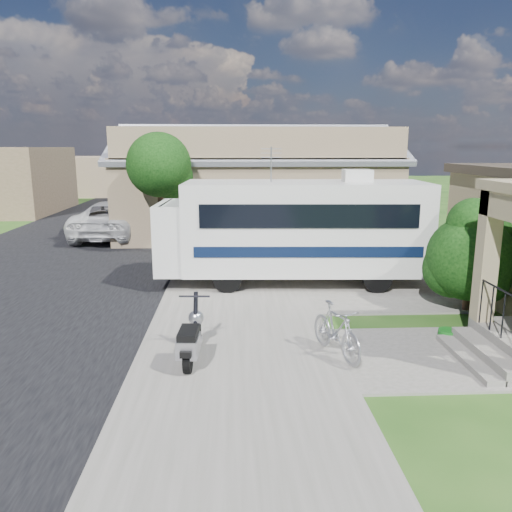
{
  "coord_description": "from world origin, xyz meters",
  "views": [
    {
      "loc": [
        -1.09,
        -9.93,
        4.03
      ],
      "look_at": [
        -0.5,
        2.5,
        1.3
      ],
      "focal_mm": 35.0,
      "sensor_mm": 36.0,
      "label": 1
    }
  ],
  "objects_px": {
    "scooter": "(191,339)",
    "van": "(146,200)",
    "bicycle": "(336,333)",
    "shrub": "(472,254)",
    "motorhome": "(294,227)",
    "pickup_truck": "(118,219)",
    "garden_hose": "(448,335)"
  },
  "relations": [
    {
      "from": "scooter",
      "to": "van",
      "type": "bearing_deg",
      "value": 105.02
    },
    {
      "from": "bicycle",
      "to": "van",
      "type": "distance_m",
      "value": 22.18
    },
    {
      "from": "scooter",
      "to": "shrub",
      "type": "bearing_deg",
      "value": 26.72
    },
    {
      "from": "bicycle",
      "to": "scooter",
      "type": "bearing_deg",
      "value": 163.36
    },
    {
      "from": "scooter",
      "to": "bicycle",
      "type": "bearing_deg",
      "value": 6.27
    },
    {
      "from": "van",
      "to": "scooter",
      "type": "bearing_deg",
      "value": -89.21
    },
    {
      "from": "bicycle",
      "to": "van",
      "type": "height_order",
      "value": "van"
    },
    {
      "from": "motorhome",
      "to": "bicycle",
      "type": "xyz_separation_m",
      "value": [
        0.15,
        -5.48,
        -1.19
      ]
    },
    {
      "from": "pickup_truck",
      "to": "garden_hose",
      "type": "xyz_separation_m",
      "value": [
        9.76,
        -12.84,
        -0.74
      ]
    },
    {
      "from": "motorhome",
      "to": "pickup_truck",
      "type": "bearing_deg",
      "value": 132.98
    },
    {
      "from": "shrub",
      "to": "pickup_truck",
      "type": "bearing_deg",
      "value": 135.22
    },
    {
      "from": "scooter",
      "to": "garden_hose",
      "type": "height_order",
      "value": "scooter"
    },
    {
      "from": "motorhome",
      "to": "scooter",
      "type": "distance_m",
      "value": 6.31
    },
    {
      "from": "motorhome",
      "to": "van",
      "type": "height_order",
      "value": "motorhome"
    },
    {
      "from": "pickup_truck",
      "to": "van",
      "type": "height_order",
      "value": "van"
    },
    {
      "from": "shrub",
      "to": "scooter",
      "type": "height_order",
      "value": "shrub"
    },
    {
      "from": "van",
      "to": "motorhome",
      "type": "bearing_deg",
      "value": -76.69
    },
    {
      "from": "shrub",
      "to": "motorhome",
      "type": "bearing_deg",
      "value": 145.8
    },
    {
      "from": "scooter",
      "to": "van",
      "type": "relative_size",
      "value": 0.28
    },
    {
      "from": "bicycle",
      "to": "garden_hose",
      "type": "bearing_deg",
      "value": -1.18
    },
    {
      "from": "shrub",
      "to": "bicycle",
      "type": "height_order",
      "value": "shrub"
    },
    {
      "from": "pickup_truck",
      "to": "van",
      "type": "relative_size",
      "value": 0.96
    },
    {
      "from": "van",
      "to": "garden_hose",
      "type": "xyz_separation_m",
      "value": [
        9.69,
        -20.16,
        -0.82
      ]
    },
    {
      "from": "motorhome",
      "to": "garden_hose",
      "type": "height_order",
      "value": "motorhome"
    },
    {
      "from": "scooter",
      "to": "bicycle",
      "type": "relative_size",
      "value": 1.02
    },
    {
      "from": "motorhome",
      "to": "garden_hose",
      "type": "distance_m",
      "value": 5.62
    },
    {
      "from": "motorhome",
      "to": "shrub",
      "type": "height_order",
      "value": "motorhome"
    },
    {
      "from": "scooter",
      "to": "pickup_truck",
      "type": "relative_size",
      "value": 0.29
    },
    {
      "from": "motorhome",
      "to": "bicycle",
      "type": "relative_size",
      "value": 4.58
    },
    {
      "from": "shrub",
      "to": "garden_hose",
      "type": "relative_size",
      "value": 6.95
    },
    {
      "from": "shrub",
      "to": "bicycle",
      "type": "distance_m",
      "value": 4.85
    },
    {
      "from": "shrub",
      "to": "scooter",
      "type": "xyz_separation_m",
      "value": [
        -6.67,
        -2.86,
        -0.95
      ]
    }
  ]
}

